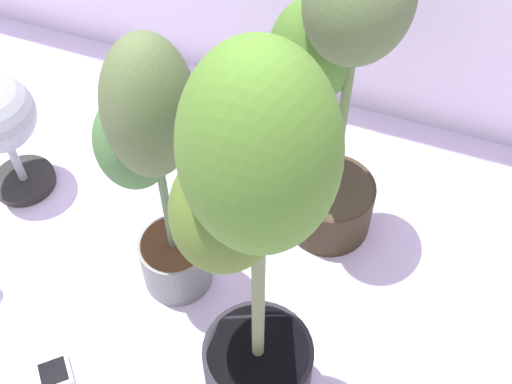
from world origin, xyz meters
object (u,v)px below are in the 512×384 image
at_px(potted_plant_center, 152,157).
at_px(potted_plant_front_right, 251,245).
at_px(hygrometer_box, 54,374).
at_px(potted_plant_back_right, 336,84).

bearing_deg(potted_plant_center, potted_plant_front_right, -34.41).
relative_size(potted_plant_center, hygrometer_box, 7.15).
relative_size(potted_plant_back_right, potted_plant_front_right, 0.85).
height_order(potted_plant_back_right, potted_plant_center, potted_plant_back_right).
bearing_deg(potted_plant_back_right, potted_plant_center, -135.86).
bearing_deg(potted_plant_back_right, hygrometer_box, -124.79).
distance_m(potted_plant_center, potted_plant_front_right, 0.39).
height_order(potted_plant_center, hygrometer_box, potted_plant_center).
distance_m(potted_plant_back_right, potted_plant_front_right, 0.52).
xyz_separation_m(potted_plant_front_right, hygrometer_box, (-0.45, -0.15, -0.59)).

